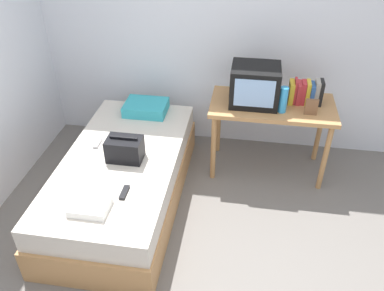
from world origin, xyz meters
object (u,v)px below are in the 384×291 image
at_px(bed, 124,179).
at_px(desk, 272,113).
at_px(handbag, 125,149).
at_px(folded_towel, 90,207).
at_px(remote_silver, 97,143).
at_px(tv, 255,85).
at_px(picture_frame, 311,107).
at_px(water_bottle, 283,100).
at_px(book_row, 305,92).
at_px(remote_dark, 124,192).
at_px(magazine, 89,174).
at_px(pillow, 146,108).

height_order(bed, desk, desk).
xyz_separation_m(desk, handbag, (-1.23, -0.72, -0.05)).
bearing_deg(folded_towel, remote_silver, 106.56).
bearing_deg(folded_towel, handbag, 83.38).
height_order(tv, folded_towel, tv).
relative_size(bed, picture_frame, 13.24).
bearing_deg(bed, handbag, -26.90).
xyz_separation_m(tv, water_bottle, (0.26, -0.14, -0.06)).
height_order(desk, book_row, book_row).
bearing_deg(folded_towel, remote_dark, 47.14).
bearing_deg(book_row, magazine, -149.01).
height_order(desk, remote_silver, desk).
distance_m(desk, remote_silver, 1.65).
xyz_separation_m(desk, remote_dark, (-1.11, -1.16, -0.14)).
bearing_deg(handbag, folded_towel, -96.62).
height_order(picture_frame, remote_dark, picture_frame).
xyz_separation_m(picture_frame, magazine, (-1.79, -0.84, -0.32)).
relative_size(bed, book_row, 6.63).
relative_size(remote_dark, remote_silver, 1.08).
relative_size(water_bottle, pillow, 0.57).
distance_m(handbag, remote_dark, 0.46).
xyz_separation_m(book_row, remote_dark, (-1.40, -1.23, -0.35)).
bearing_deg(folded_towel, tv, 50.65).
height_order(tv, book_row, tv).
height_order(bed, remote_silver, remote_silver).
bearing_deg(picture_frame, water_bottle, 177.53).
distance_m(bed, remote_dark, 0.56).
bearing_deg(remote_dark, folded_towel, -132.86).
xyz_separation_m(handbag, remote_dark, (0.12, -0.44, -0.09)).
bearing_deg(tv, magazine, -142.55).
distance_m(water_bottle, picture_frame, 0.26).
relative_size(pillow, remote_silver, 2.94).
bearing_deg(tv, remote_silver, -158.08).
distance_m(tv, remote_silver, 1.53).
relative_size(tv, book_row, 1.46).
bearing_deg(bed, water_bottle, 22.40).
height_order(desk, pillow, desk).
height_order(desk, remote_dark, desk).
distance_m(handbag, remote_silver, 0.37).
distance_m(water_bottle, handbag, 1.46).
height_order(desk, tv, tv).
bearing_deg(pillow, handbag, -88.27).
bearing_deg(book_row, bed, -153.99).
bearing_deg(water_bottle, bed, -157.60).
relative_size(tv, folded_towel, 1.57).
height_order(water_bottle, handbag, water_bottle).
relative_size(remote_dark, folded_towel, 0.56).
height_order(book_row, pillow, book_row).
distance_m(bed, remote_silver, 0.40).
xyz_separation_m(picture_frame, folded_towel, (-1.63, -1.22, -0.30)).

